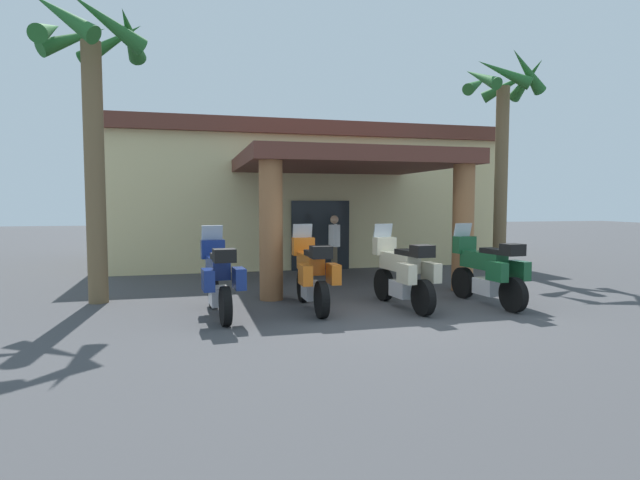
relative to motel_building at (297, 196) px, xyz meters
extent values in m
plane|color=#424244|center=(0.10, -9.64, -2.29)|extent=(80.00, 80.00, 0.00)
cube|color=beige|center=(-0.01, 0.17, -0.25)|extent=(12.46, 7.17, 4.07)
cube|color=#1E2328|center=(0.10, -3.29, -1.24)|extent=(1.80, 0.15, 2.10)
cube|color=brown|center=(0.17, -5.68, 0.81)|extent=(5.43, 5.06, 0.35)
cylinder|color=#9E663D|center=(-2.01, -7.80, -0.83)|extent=(0.49, 0.49, 2.92)
cylinder|color=#9E663D|center=(2.48, -7.66, -0.83)|extent=(0.49, 0.49, 2.92)
cube|color=brown|center=(-0.01, 0.17, 2.00)|extent=(12.87, 7.58, 0.44)
cylinder|color=black|center=(-3.22, -8.41, -1.96)|extent=(0.21, 0.67, 0.66)
cylinder|color=black|center=(-3.06, -9.95, -1.96)|extent=(0.21, 0.67, 0.66)
cube|color=silver|center=(-3.14, -9.20, -1.92)|extent=(0.38, 0.59, 0.32)
cube|color=navy|center=(-3.15, -9.05, -1.41)|extent=(0.42, 1.18, 0.34)
cube|color=black|center=(-3.12, -9.40, -1.19)|extent=(0.34, 0.63, 0.10)
cube|color=navy|center=(-3.22, -8.43, -1.14)|extent=(0.46, 0.29, 0.36)
cube|color=#B2BCC6|center=(-3.23, -8.35, -0.86)|extent=(0.41, 0.16, 0.36)
cube|color=navy|center=(-3.33, -9.83, -1.53)|extent=(0.23, 0.46, 0.36)
cube|color=navy|center=(-2.82, -9.77, -1.53)|extent=(0.23, 0.46, 0.36)
cube|color=black|center=(-3.06, -9.90, -1.12)|extent=(0.39, 0.36, 0.22)
cylinder|color=black|center=(-1.40, -8.18, -1.96)|extent=(0.15, 0.66, 0.66)
cylinder|color=black|center=(-1.37, -9.73, -1.96)|extent=(0.15, 0.66, 0.66)
cube|color=silver|center=(-1.38, -8.98, -1.92)|extent=(0.33, 0.57, 0.32)
cube|color=orange|center=(-1.39, -8.83, -1.41)|extent=(0.32, 1.16, 0.34)
cube|color=black|center=(-1.38, -9.18, -1.19)|extent=(0.29, 0.61, 0.10)
cube|color=orange|center=(-1.40, -8.20, -1.14)|extent=(0.44, 0.25, 0.36)
cube|color=#B2BCC6|center=(-1.40, -8.12, -0.86)|extent=(0.40, 0.13, 0.36)
cube|color=orange|center=(-1.63, -9.59, -1.53)|extent=(0.19, 0.44, 0.36)
cube|color=orange|center=(-1.11, -9.58, -1.53)|extent=(0.19, 0.44, 0.36)
cube|color=black|center=(-1.37, -9.68, -1.12)|extent=(0.37, 0.33, 0.22)
cylinder|color=black|center=(0.27, -8.43, -1.96)|extent=(0.22, 0.67, 0.66)
cylinder|color=black|center=(0.47, -9.96, -1.96)|extent=(0.22, 0.67, 0.66)
cube|color=silver|center=(0.37, -9.22, -1.92)|extent=(0.39, 0.60, 0.32)
cube|color=beige|center=(0.35, -9.07, -1.41)|extent=(0.44, 1.18, 0.34)
cube|color=black|center=(0.40, -9.42, -1.19)|extent=(0.35, 0.63, 0.10)
cube|color=beige|center=(0.27, -8.45, -1.14)|extent=(0.47, 0.29, 0.36)
cube|color=#B2BCC6|center=(0.26, -8.37, -0.86)|extent=(0.41, 0.17, 0.36)
cube|color=beige|center=(0.19, -9.85, -1.53)|extent=(0.23, 0.46, 0.36)
cube|color=beige|center=(0.71, -9.78, -1.53)|extent=(0.23, 0.46, 0.36)
cube|color=black|center=(0.46, -9.91, -1.12)|extent=(0.40, 0.36, 0.22)
cylinder|color=black|center=(2.03, -8.55, -1.96)|extent=(0.22, 0.67, 0.66)
cylinder|color=black|center=(2.22, -10.08, -1.96)|extent=(0.22, 0.67, 0.66)
cube|color=silver|center=(2.13, -9.34, -1.92)|extent=(0.39, 0.60, 0.32)
cube|color=#19512D|center=(2.11, -9.19, -1.41)|extent=(0.44, 1.18, 0.34)
cube|color=black|center=(2.15, -9.54, -1.19)|extent=(0.35, 0.63, 0.10)
cube|color=#19512D|center=(2.03, -8.57, -1.14)|extent=(0.47, 0.29, 0.36)
cube|color=#B2BCC6|center=(2.02, -8.49, -0.86)|extent=(0.41, 0.17, 0.36)
cube|color=#19512D|center=(1.94, -9.97, -1.53)|extent=(0.23, 0.46, 0.36)
cube|color=#19512D|center=(2.46, -9.90, -1.53)|extent=(0.23, 0.46, 0.36)
cube|color=black|center=(2.21, -10.03, -1.12)|extent=(0.40, 0.36, 0.22)
cylinder|color=brown|center=(0.08, -4.97, -1.87)|extent=(0.14, 0.14, 0.84)
cylinder|color=brown|center=(0.16, -4.81, -1.87)|extent=(0.14, 0.14, 0.84)
cylinder|color=white|center=(0.12, -4.89, -1.15)|extent=(0.32, 0.32, 0.60)
cylinder|color=white|center=(0.03, -5.09, -1.12)|extent=(0.09, 0.09, 0.57)
cylinder|color=white|center=(0.21, -4.69, -1.12)|extent=(0.09, 0.09, 0.57)
sphere|color=tan|center=(0.12, -4.89, -0.71)|extent=(0.23, 0.23, 0.23)
cylinder|color=brown|center=(-5.50, -7.35, 0.33)|extent=(0.39, 0.39, 5.23)
cone|color=#236028|center=(-4.75, -7.41, 3.10)|extent=(0.48, 1.56, 0.87)
cone|color=#236028|center=(-5.22, -6.65, 3.13)|extent=(1.55, 0.89, 0.97)
cone|color=#236028|center=(-5.94, -6.73, 3.15)|extent=(1.44, 1.16, 1.03)
cone|color=#236028|center=(-6.25, -7.33, 3.11)|extent=(0.40, 1.54, 0.92)
cone|color=#236028|center=(-5.83, -8.03, 3.19)|extent=(1.47, 0.97, 1.12)
cone|color=#236028|center=(-5.08, -7.98, 3.14)|extent=(1.46, 1.14, 0.98)
cylinder|color=brown|center=(5.32, -4.66, 0.44)|extent=(0.38, 0.38, 5.46)
cone|color=#236028|center=(6.11, -4.67, 3.42)|extent=(0.38, 1.55, 1.11)
cone|color=#236028|center=(5.84, -4.07, 3.37)|extent=(1.43, 1.32, 0.98)
cone|color=#236028|center=(4.81, -4.06, 3.35)|extent=(1.45, 1.31, 0.92)
cone|color=#236028|center=(4.54, -4.75, 3.38)|extent=(0.54, 1.61, 1.00)
cone|color=#236028|center=(4.90, -5.33, 3.40)|extent=(1.52, 1.13, 1.06)
cone|color=#236028|center=(5.59, -5.40, 3.47)|extent=(1.50, 0.84, 1.25)
camera|label=1|loc=(-3.42, -18.53, -0.24)|focal=28.97mm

